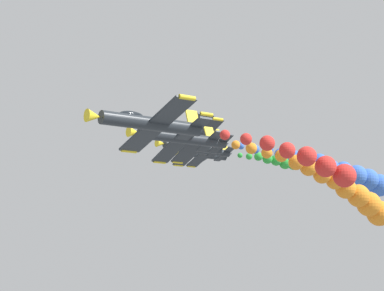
{
  "coord_description": "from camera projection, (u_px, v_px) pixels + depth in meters",
  "views": [
    {
      "loc": [
        -78.61,
        53.34,
        91.51
      ],
      "look_at": [
        0.0,
        0.0,
        108.06
      ],
      "focal_mm": 71.85,
      "sensor_mm": 36.0,
      "label": 1
    }
  ],
  "objects": [
    {
      "name": "airplane_left_outer",
      "position": [
        192.0,
        147.0,
        102.24
      ],
      "size": [
        8.96,
        10.35,
        4.02
      ],
      "rotation": [
        0.0,
        0.4,
        0.0
      ],
      "color": "#23282D"
    },
    {
      "name": "airplane_trailing",
      "position": [
        203.0,
        155.0,
        130.7
      ],
      "size": [
        9.39,
        10.35,
        3.1
      ],
      "rotation": [
        0.0,
        0.23,
        0.0
      ],
      "color": "#23282D"
    },
    {
      "name": "smoke_trail_right_inner",
      "position": [
        348.0,
        173.0,
        102.57
      ],
      "size": [
        3.46,
        24.91,
        5.59
      ],
      "color": "blue"
    },
    {
      "name": "airplane_right_outer",
      "position": [
        204.0,
        151.0,
        117.0
      ],
      "size": [
        9.0,
        10.35,
        3.91
      ],
      "rotation": [
        0.0,
        0.38,
        0.0
      ],
      "color": "#23282D"
    },
    {
      "name": "smoke_trail_right_outer",
      "position": [
        280.0,
        161.0,
        124.97
      ],
      "size": [
        2.24,
        12.39,
        2.33
      ],
      "color": "green"
    },
    {
      "name": "smoke_trail_left_inner",
      "position": [
        350.0,
        193.0,
        90.84
      ],
      "size": [
        4.39,
        25.89,
        7.92
      ],
      "color": "orange"
    },
    {
      "name": "airplane_lead",
      "position": [
        150.0,
        123.0,
        60.51
      ],
      "size": [
        9.21,
        10.35,
        3.43
      ],
      "rotation": [
        0.0,
        0.31,
        0.0
      ],
      "color": "#23282D"
    },
    {
      "name": "smoke_trail_lead",
      "position": [
        316.0,
        163.0,
        69.45
      ],
      "size": [
        2.26,
        14.86,
        4.08
      ],
      "color": "red"
    },
    {
      "name": "airplane_left_inner",
      "position": [
        177.0,
        137.0,
        76.24
      ],
      "size": [
        8.97,
        10.35,
        3.99
      ],
      "rotation": [
        0.0,
        0.39,
        0.0
      ],
      "color": "#23282D"
    },
    {
      "name": "airplane_right_inner",
      "position": [
        192.0,
        140.0,
        90.01
      ],
      "size": [
        8.82,
        10.35,
        4.36
      ],
      "rotation": [
        0.0,
        0.44,
        0.0
      ],
      "color": "#23282D"
    }
  ]
}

